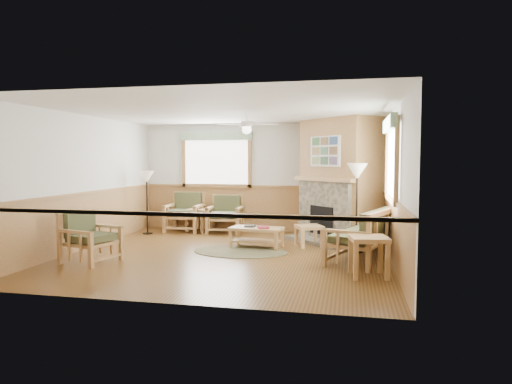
% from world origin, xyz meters
% --- Properties ---
extents(floor, '(6.00, 6.00, 0.01)m').
position_xyz_m(floor, '(0.00, 0.00, -0.01)').
color(floor, brown).
rests_on(floor, ground).
extents(ceiling, '(6.00, 6.00, 0.01)m').
position_xyz_m(ceiling, '(0.00, 0.00, 2.70)').
color(ceiling, white).
rests_on(ceiling, floor).
extents(wall_back, '(6.00, 0.02, 2.70)m').
position_xyz_m(wall_back, '(0.00, 3.00, 1.35)').
color(wall_back, silver).
rests_on(wall_back, floor).
extents(wall_front, '(6.00, 0.02, 2.70)m').
position_xyz_m(wall_front, '(0.00, -3.00, 1.35)').
color(wall_front, silver).
rests_on(wall_front, floor).
extents(wall_left, '(0.02, 6.00, 2.70)m').
position_xyz_m(wall_left, '(-3.00, 0.00, 1.35)').
color(wall_left, silver).
rests_on(wall_left, floor).
extents(wall_right, '(0.02, 6.00, 2.70)m').
position_xyz_m(wall_right, '(3.00, 0.00, 1.35)').
color(wall_right, silver).
rests_on(wall_right, floor).
extents(wainscot, '(6.00, 6.00, 1.10)m').
position_xyz_m(wainscot, '(0.00, 0.00, 0.55)').
color(wainscot, '#A17441').
rests_on(wainscot, floor).
extents(fireplace, '(3.11, 3.11, 2.70)m').
position_xyz_m(fireplace, '(2.05, 2.05, 1.35)').
color(fireplace, '#A17441').
rests_on(fireplace, floor).
extents(window_back, '(1.90, 0.16, 1.50)m').
position_xyz_m(window_back, '(-1.10, 2.96, 2.53)').
color(window_back, white).
rests_on(window_back, wall_back).
extents(window_right, '(0.16, 1.90, 1.50)m').
position_xyz_m(window_right, '(2.96, -0.20, 2.53)').
color(window_right, white).
rests_on(window_right, wall_right).
extents(ceiling_fan, '(1.59, 1.59, 0.36)m').
position_xyz_m(ceiling_fan, '(0.30, 0.30, 2.66)').
color(ceiling_fan, white).
rests_on(ceiling_fan, ceiling).
extents(sofa, '(2.19, 1.50, 0.93)m').
position_xyz_m(sofa, '(2.55, 0.16, 0.47)').
color(sofa, tan).
rests_on(sofa, floor).
extents(armchair_back_left, '(0.88, 0.88, 0.97)m').
position_xyz_m(armchair_back_left, '(-1.82, 2.55, 0.48)').
color(armchair_back_left, tan).
rests_on(armchair_back_left, floor).
extents(armchair_back_right, '(0.86, 0.86, 0.91)m').
position_xyz_m(armchair_back_right, '(-0.76, 2.55, 0.46)').
color(armchair_back_right, tan).
rests_on(armchair_back_right, floor).
extents(armchair_left, '(0.95, 0.95, 0.88)m').
position_xyz_m(armchair_left, '(-2.20, -1.09, 0.44)').
color(armchair_left, tan).
rests_on(armchair_left, floor).
extents(coffee_table, '(1.11, 0.66, 0.42)m').
position_xyz_m(coffee_table, '(0.39, 0.79, 0.21)').
color(coffee_table, tan).
rests_on(coffee_table, floor).
extents(end_table_chairs, '(0.58, 0.56, 0.57)m').
position_xyz_m(end_table_chairs, '(-1.47, 2.55, 0.28)').
color(end_table_chairs, tan).
rests_on(end_table_chairs, floor).
extents(end_table_sofa, '(0.64, 0.63, 0.63)m').
position_xyz_m(end_table_sofa, '(2.55, -1.13, 0.31)').
color(end_table_sofa, tan).
rests_on(end_table_sofa, floor).
extents(footstool, '(0.67, 0.67, 0.44)m').
position_xyz_m(footstool, '(1.44, 1.14, 0.22)').
color(footstool, tan).
rests_on(footstool, floor).
extents(braided_rug, '(1.89, 1.89, 0.01)m').
position_xyz_m(braided_rug, '(0.17, 0.31, 0.01)').
color(braided_rug, brown).
rests_on(braided_rug, floor).
extents(floor_lamp_left, '(0.46, 0.46, 1.53)m').
position_xyz_m(floor_lamp_left, '(-2.55, 1.95, 0.77)').
color(floor_lamp_left, black).
rests_on(floor_lamp_left, floor).
extents(floor_lamp_right, '(0.41, 0.41, 1.74)m').
position_xyz_m(floor_lamp_right, '(2.39, 0.76, 0.87)').
color(floor_lamp_right, black).
rests_on(floor_lamp_right, floor).
extents(book_red, '(0.30, 0.35, 0.03)m').
position_xyz_m(book_red, '(0.54, 0.74, 0.45)').
color(book_red, maroon).
rests_on(book_red, coffee_table).
extents(book_dark, '(0.20, 0.27, 0.03)m').
position_xyz_m(book_dark, '(0.24, 0.86, 0.44)').
color(book_dark, black).
rests_on(book_dark, coffee_table).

